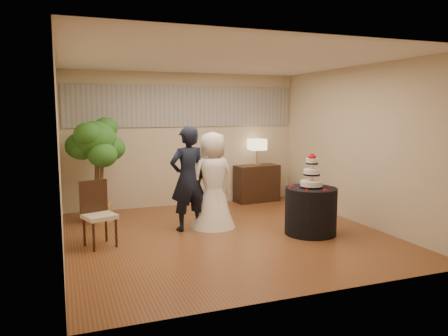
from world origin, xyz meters
name	(u,v)px	position (x,y,z in m)	size (l,w,h in m)	color
floor	(227,235)	(0.00, 0.00, 0.00)	(5.00, 5.00, 0.00)	brown
ceiling	(227,60)	(0.00, 0.00, 2.80)	(5.00, 5.00, 0.00)	white
wall_back	(185,140)	(0.00, 2.50, 1.40)	(5.00, 0.06, 2.80)	beige
wall_front	(311,169)	(0.00, -2.50, 1.40)	(5.00, 0.06, 2.80)	beige
wall_left	(59,155)	(-2.50, 0.00, 1.40)	(0.06, 5.00, 2.80)	beige
wall_right	(357,145)	(2.50, 0.00, 1.40)	(0.06, 5.00, 2.80)	beige
mural_border	(185,106)	(0.00, 2.48, 2.10)	(4.90, 0.02, 0.85)	#9A9892
groom	(188,179)	(-0.50, 0.53, 0.88)	(0.64, 0.42, 1.76)	black
bride	(213,180)	(-0.05, 0.56, 0.83)	(0.81, 0.78, 1.66)	white
cake_table	(311,211)	(1.31, -0.41, 0.38)	(0.84, 0.84, 0.77)	black
wedding_cake	(312,171)	(1.31, -0.41, 1.05)	(0.36, 0.36, 0.57)	white
console	(257,183)	(1.57, 2.24, 0.41)	(0.98, 0.43, 0.81)	black
table_lamp	(257,152)	(1.57, 2.24, 1.10)	(0.33, 0.33, 0.58)	beige
ficus_tree	(97,169)	(-1.89, 1.64, 0.97)	(0.92, 0.92, 1.94)	#2B6820
side_chair	(100,214)	(-1.98, 0.10, 0.49)	(0.45, 0.47, 0.98)	black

